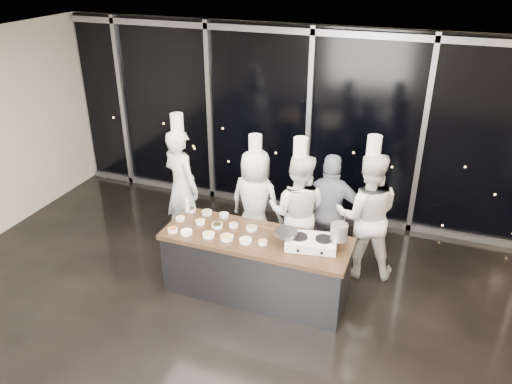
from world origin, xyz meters
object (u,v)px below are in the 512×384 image
at_px(chef_left, 255,202).
at_px(chef_right, 366,215).
at_px(frying_pan, 286,233).
at_px(stock_pot, 339,232).
at_px(demo_counter, 256,265).
at_px(chef_center, 298,212).
at_px(chef_far_left, 182,186).
at_px(stove, 311,242).
at_px(guest, 330,213).

height_order(chef_left, chef_right, chef_right).
bearing_deg(frying_pan, stock_pot, 0.31).
height_order(demo_counter, stock_pot, stock_pot).
bearing_deg(chef_center, chef_far_left, -5.39).
relative_size(stove, guest, 0.39).
distance_m(demo_counter, stock_pot, 1.26).
height_order(chef_center, chef_right, chef_right).
bearing_deg(stock_pot, stove, -167.94).
bearing_deg(chef_right, stove, 49.35).
bearing_deg(chef_right, demo_counter, 26.24).
bearing_deg(stove, chef_far_left, 148.71).
height_order(stove, chef_far_left, chef_far_left).
distance_m(demo_counter, frying_pan, 0.73).
distance_m(chef_far_left, chef_right, 2.82).
height_order(stock_pot, guest, guest).
xyz_separation_m(stove, chef_right, (0.52, 0.99, -0.02)).
height_order(frying_pan, chef_left, chef_left).
xyz_separation_m(chef_far_left, chef_center, (1.88, -0.08, -0.06)).
bearing_deg(stock_pot, demo_counter, -175.07).
xyz_separation_m(chef_left, chef_right, (1.63, 0.02, 0.09)).
relative_size(stove, chef_right, 0.32).
bearing_deg(demo_counter, chef_right, 39.00).
xyz_separation_m(demo_counter, chef_far_left, (-1.56, 0.91, 0.50)).
bearing_deg(chef_left, demo_counter, 117.78).
bearing_deg(chef_left, frying_pan, 134.42).
bearing_deg(stock_pot, guest, 108.10).
height_order(stove, frying_pan, frying_pan).
distance_m(demo_counter, guest, 1.33).
relative_size(demo_counter, guest, 1.40).
height_order(demo_counter, frying_pan, frying_pan).
xyz_separation_m(demo_counter, guest, (0.75, 1.01, 0.43)).
relative_size(demo_counter, chef_center, 1.22).
relative_size(chef_left, guest, 1.08).
bearing_deg(chef_center, stock_pot, 131.50).
bearing_deg(demo_counter, stove, 1.71).
distance_m(stock_pot, chef_right, 0.97).
relative_size(demo_counter, chef_far_left, 1.17).
bearing_deg(stock_pot, chef_left, 147.79).
bearing_deg(chef_right, chef_center, -1.74).
bearing_deg(chef_far_left, stove, -176.42).
relative_size(chef_left, chef_right, 0.91).
bearing_deg(stock_pot, chef_far_left, 162.57).
distance_m(chef_left, chef_right, 1.63).
xyz_separation_m(frying_pan, chef_far_left, (-1.97, 0.94, -0.11)).
height_order(chef_far_left, chef_left, chef_far_left).
xyz_separation_m(stove, chef_left, (-1.11, 0.97, -0.11)).
bearing_deg(stove, chef_right, 52.03).
distance_m(demo_counter, stove, 0.89).
relative_size(demo_counter, chef_right, 1.17).
distance_m(stock_pot, guest, 1.00).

